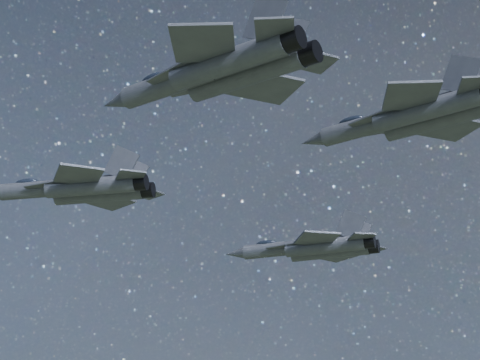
% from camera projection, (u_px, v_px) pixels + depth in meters
% --- Properties ---
extents(jet_lead, '(19.21, 13.06, 4.83)m').
position_uv_depth(jet_lead, '(81.00, 188.00, 79.31)').
color(jet_lead, '#3A3D48').
extents(jet_left, '(18.38, 12.88, 4.63)m').
position_uv_depth(jet_left, '(315.00, 247.00, 88.33)').
color(jet_left, '#3A3D48').
extents(jet_right, '(19.43, 13.54, 4.89)m').
position_uv_depth(jet_right, '(220.00, 70.00, 56.69)').
color(jet_right, '#3A3D48').
extents(jet_slot, '(16.79, 11.63, 4.22)m').
position_uv_depth(jet_slot, '(415.00, 115.00, 57.83)').
color(jet_slot, '#3A3D48').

